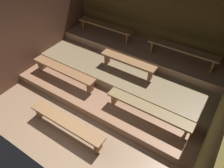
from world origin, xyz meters
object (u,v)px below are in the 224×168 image
(bench_lower_left, at_px, (64,71))
(bench_lower_right, at_px, (148,109))
(bench_middle_center, at_px, (128,62))
(bench_upper_left, at_px, (106,27))
(bench_floor_center, at_px, (66,123))
(bench_upper_right, at_px, (182,50))

(bench_lower_left, relative_size, bench_lower_right, 1.00)
(bench_lower_left, xyz_separation_m, bench_lower_right, (2.57, 0.00, 0.00))
(bench_middle_center, relative_size, bench_upper_left, 0.83)
(bench_middle_center, bearing_deg, bench_floor_center, -97.29)
(bench_lower_left, height_order, bench_lower_right, same)
(bench_upper_right, bearing_deg, bench_upper_left, 180.00)
(bench_upper_right, bearing_deg, bench_middle_center, -139.25)
(bench_upper_right, bearing_deg, bench_lower_right, -89.18)
(bench_upper_left, xyz_separation_m, bench_upper_right, (2.51, 0.00, 0.00))
(bench_floor_center, distance_m, bench_upper_left, 3.44)
(bench_lower_right, bearing_deg, bench_upper_left, 141.78)
(bench_upper_left, bearing_deg, bench_floor_center, -70.75)
(bench_lower_right, bearing_deg, bench_upper_right, 90.82)
(bench_floor_center, relative_size, bench_lower_right, 0.97)
(bench_middle_center, bearing_deg, bench_upper_right, 40.75)
(bench_middle_center, height_order, bench_upper_right, bench_upper_right)
(bench_upper_right, bearing_deg, bench_lower_left, -141.78)
(bench_upper_left, bearing_deg, bench_lower_right, -38.22)
(bench_floor_center, distance_m, bench_lower_right, 1.87)
(bench_middle_center, xyz_separation_m, bench_upper_right, (1.12, 0.96, 0.24))
(bench_upper_right, bearing_deg, bench_floor_center, -113.77)
(bench_lower_left, bearing_deg, bench_floor_center, -46.01)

